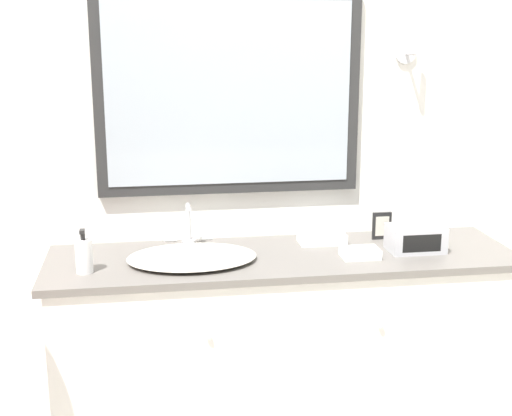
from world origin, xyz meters
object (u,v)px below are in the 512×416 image
sink_basin (192,256)px  soap_bottle (84,255)px  appliance_box (416,239)px  picture_frame (382,226)px

sink_basin → soap_bottle: size_ratio=2.98×
sink_basin → appliance_box: size_ratio=2.28×
sink_basin → picture_frame: (0.84, 0.17, 0.04)m
soap_bottle → appliance_box: soap_bottle is taller
sink_basin → picture_frame: size_ratio=4.28×
appliance_box → picture_frame: bearing=114.4°
sink_basin → picture_frame: bearing=11.4°
sink_basin → soap_bottle: sink_basin is taller
sink_basin → soap_bottle: (-0.41, -0.08, 0.05)m
sink_basin → soap_bottle: 0.42m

